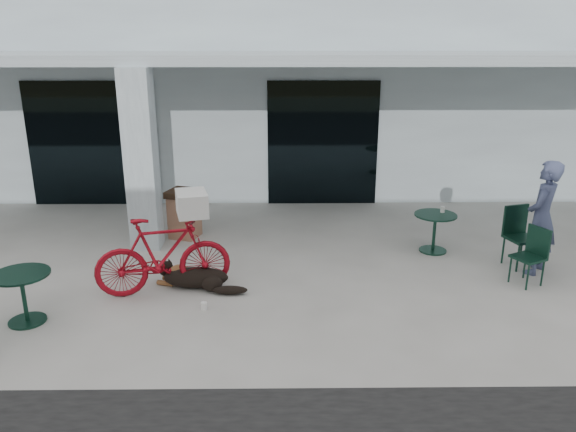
{
  "coord_description": "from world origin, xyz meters",
  "views": [
    {
      "loc": [
        0.9,
        -7.14,
        3.62
      ],
      "look_at": [
        0.99,
        0.94,
        1.0
      ],
      "focal_mm": 35.0,
      "sensor_mm": 36.0,
      "label": 1
    }
  ],
  "objects_px": {
    "bicycle": "(163,255)",
    "cafe_chair_far_a": "(522,238)",
    "cafe_chair_far_b": "(528,257)",
    "person": "(542,218)",
    "dog": "(196,276)",
    "trash_receptacle": "(184,214)",
    "cafe_table_near": "(24,298)",
    "cafe_table_far": "(434,233)"
  },
  "relations": [
    {
      "from": "cafe_chair_far_b",
      "to": "trash_receptacle",
      "type": "bearing_deg",
      "value": -138.75
    },
    {
      "from": "dog",
      "to": "cafe_chair_far_a",
      "type": "xyz_separation_m",
      "value": [
        5.16,
        0.77,
        0.31
      ]
    },
    {
      "from": "cafe_table_near",
      "to": "cafe_chair_far_a",
      "type": "distance_m",
      "value": 7.47
    },
    {
      "from": "cafe_table_near",
      "to": "cafe_table_far",
      "type": "relative_size",
      "value": 1.02
    },
    {
      "from": "cafe_table_far",
      "to": "cafe_chair_far_a",
      "type": "bearing_deg",
      "value": -28.9
    },
    {
      "from": "cafe_chair_far_a",
      "to": "cafe_chair_far_b",
      "type": "bearing_deg",
      "value": -121.34
    },
    {
      "from": "bicycle",
      "to": "dog",
      "type": "xyz_separation_m",
      "value": [
        0.43,
        0.15,
        -0.4
      ]
    },
    {
      "from": "bicycle",
      "to": "cafe_table_near",
      "type": "relative_size",
      "value": 2.62
    },
    {
      "from": "cafe_table_far",
      "to": "cafe_chair_far_a",
      "type": "relative_size",
      "value": 0.73
    },
    {
      "from": "bicycle",
      "to": "cafe_chair_far_a",
      "type": "bearing_deg",
      "value": -95.07
    },
    {
      "from": "dog",
      "to": "cafe_table_near",
      "type": "bearing_deg",
      "value": -136.06
    },
    {
      "from": "cafe_chair_far_b",
      "to": "dog",
      "type": "bearing_deg",
      "value": -116.31
    },
    {
      "from": "cafe_chair_far_b",
      "to": "person",
      "type": "xyz_separation_m",
      "value": [
        0.34,
        0.46,
        0.47
      ]
    },
    {
      "from": "dog",
      "to": "person",
      "type": "xyz_separation_m",
      "value": [
        5.33,
        0.54,
        0.72
      ]
    },
    {
      "from": "person",
      "to": "trash_receptacle",
      "type": "height_order",
      "value": "person"
    },
    {
      "from": "cafe_table_near",
      "to": "cafe_chair_far_a",
      "type": "xyz_separation_m",
      "value": [
        7.25,
        1.8,
        0.15
      ]
    },
    {
      "from": "cafe_table_near",
      "to": "cafe_chair_far_a",
      "type": "height_order",
      "value": "cafe_chair_far_a"
    },
    {
      "from": "bicycle",
      "to": "cafe_chair_far_a",
      "type": "height_order",
      "value": "bicycle"
    },
    {
      "from": "cafe_chair_far_a",
      "to": "cafe_chair_far_b",
      "type": "relative_size",
      "value": 1.12
    },
    {
      "from": "bicycle",
      "to": "cafe_chair_far_a",
      "type": "relative_size",
      "value": 1.96
    },
    {
      "from": "dog",
      "to": "trash_receptacle",
      "type": "xyz_separation_m",
      "value": [
        -0.53,
        2.25,
        0.27
      ]
    },
    {
      "from": "bicycle",
      "to": "trash_receptacle",
      "type": "distance_m",
      "value": 2.41
    },
    {
      "from": "person",
      "to": "cafe_chair_far_a",
      "type": "bearing_deg",
      "value": -103.76
    },
    {
      "from": "bicycle",
      "to": "person",
      "type": "xyz_separation_m",
      "value": [
        5.76,
        0.69,
        0.33
      ]
    },
    {
      "from": "cafe_table_near",
      "to": "person",
      "type": "height_order",
      "value": "person"
    },
    {
      "from": "bicycle",
      "to": "cafe_chair_far_b",
      "type": "xyz_separation_m",
      "value": [
        5.41,
        0.23,
        -0.14
      ]
    },
    {
      "from": "dog",
      "to": "cafe_chair_far_b",
      "type": "height_order",
      "value": "cafe_chair_far_b"
    },
    {
      "from": "bicycle",
      "to": "cafe_table_near",
      "type": "xyz_separation_m",
      "value": [
        -1.65,
        -0.87,
        -0.24
      ]
    },
    {
      "from": "dog",
      "to": "trash_receptacle",
      "type": "relative_size",
      "value": 1.23
    },
    {
      "from": "cafe_table_far",
      "to": "trash_receptacle",
      "type": "xyz_separation_m",
      "value": [
        -4.46,
        0.8,
        0.11
      ]
    },
    {
      "from": "cafe_chair_far_b",
      "to": "cafe_chair_far_a",
      "type": "bearing_deg",
      "value": 138.14
    },
    {
      "from": "bicycle",
      "to": "cafe_chair_far_b",
      "type": "distance_m",
      "value": 5.42
    },
    {
      "from": "cafe_table_far",
      "to": "dog",
      "type": "bearing_deg",
      "value": -159.74
    },
    {
      "from": "cafe_chair_far_b",
      "to": "trash_receptacle",
      "type": "relative_size",
      "value": 0.98
    },
    {
      "from": "cafe_table_near",
      "to": "cafe_table_far",
      "type": "bearing_deg",
      "value": 22.36
    },
    {
      "from": "cafe_table_far",
      "to": "trash_receptacle",
      "type": "bearing_deg",
      "value": 169.83
    },
    {
      "from": "bicycle",
      "to": "trash_receptacle",
      "type": "xyz_separation_m",
      "value": [
        -0.09,
        2.4,
        -0.13
      ]
    },
    {
      "from": "cafe_table_far",
      "to": "cafe_chair_far_b",
      "type": "xyz_separation_m",
      "value": [
        1.05,
        -1.37,
        0.1
      ]
    },
    {
      "from": "cafe_table_near",
      "to": "cafe_table_far",
      "type": "distance_m",
      "value": 6.51
    },
    {
      "from": "cafe_table_far",
      "to": "person",
      "type": "height_order",
      "value": "person"
    },
    {
      "from": "person",
      "to": "cafe_table_near",
      "type": "bearing_deg",
      "value": -36.62
    },
    {
      "from": "bicycle",
      "to": "trash_receptacle",
      "type": "bearing_deg",
      "value": -12.15
    }
  ]
}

